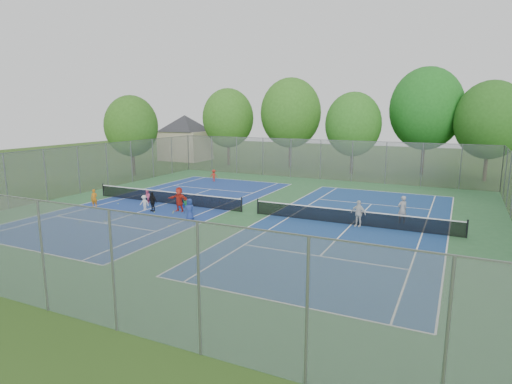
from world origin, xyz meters
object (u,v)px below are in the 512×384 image
at_px(ball_hopper, 186,202).
at_px(instructor, 402,210).
at_px(net_right, 352,218).
at_px(ball_crate, 182,206).
at_px(net_left, 167,198).

height_order(ball_hopper, instructor, instructor).
distance_m(net_right, ball_crate, 12.23).
bearing_deg(ball_crate, net_right, 2.96).
distance_m(ball_crate, instructor, 15.15).
relative_size(net_right, instructor, 7.37).
distance_m(net_left, net_right, 14.00).
xyz_separation_m(net_left, net_right, (14.00, 0.00, 0.00)).
xyz_separation_m(net_right, ball_hopper, (-12.30, 0.04, -0.20)).
bearing_deg(instructor, net_right, -6.79).
distance_m(ball_hopper, instructor, 15.14).
distance_m(net_right, ball_hopper, 12.30).
height_order(net_left, net_right, same).
relative_size(ball_crate, instructor, 0.19).
bearing_deg(net_right, ball_hopper, 179.81).
relative_size(net_left, ball_hopper, 25.24).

